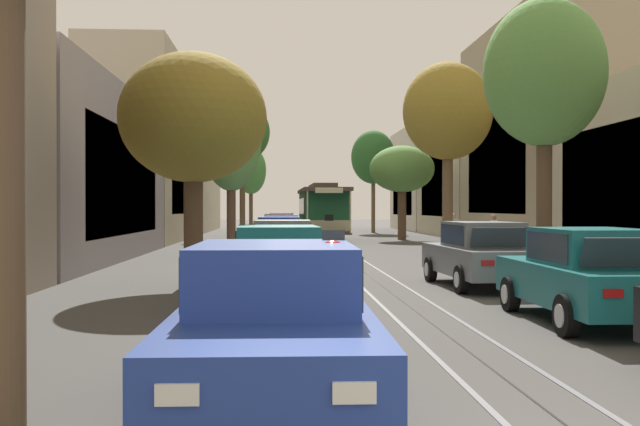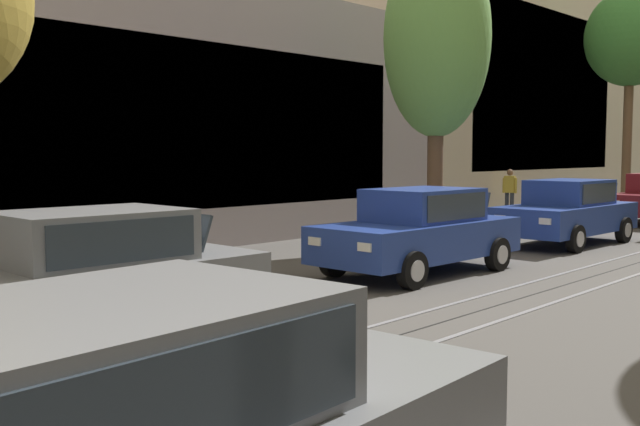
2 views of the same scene
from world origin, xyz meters
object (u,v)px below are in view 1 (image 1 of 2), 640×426
Objects in this scene: parked_car_teal_second_left at (278,268)px; parked_car_teal_second_right at (588,275)px; street_tree_kerb_left_second at (193,119)px; parked_car_grey_mid_right at (481,254)px; cable_car_trolley at (322,212)px; street_tree_kerb_right_mid at (448,112)px; parked_car_blue_near_left at (274,327)px; street_tree_kerb_left_far at (251,171)px; pedestrian_on_right_pavement at (494,232)px; street_tree_kerb_left_mid at (231,136)px; pedestrian_crossing_far at (189,226)px; street_tree_kerb_right_fourth at (402,170)px; street_tree_kerb_left_fourth at (242,133)px; street_tree_kerb_right_second at (544,75)px; parked_car_blue_fourth_left at (279,238)px; parked_car_grey_mid_left at (283,249)px; parked_car_blue_fifth_left at (282,232)px; parked_car_teal_far_left at (281,225)px; motorcycle_with_rider at (333,312)px; parked_car_maroon_sixth_left at (279,228)px; street_tree_kerb_right_far at (373,157)px; pedestrian_on_left_pavement at (454,229)px.

parked_car_teal_second_right is at bearing -18.17° from parked_car_teal_second_left.
parked_car_grey_mid_right is at bearing -7.17° from street_tree_kerb_left_second.
parked_car_teal_second_right is at bearing -85.06° from cable_car_trolley.
parked_car_blue_near_left is at bearing -107.16° from street_tree_kerb_right_mid.
pedestrian_on_right_pavement is at bearing -68.01° from street_tree_kerb_left_far.
street_tree_kerb_left_mid reaches higher than pedestrian_crossing_far.
parked_car_blue_near_left is 0.78× the size of street_tree_kerb_right_fourth.
street_tree_kerb_left_fourth is at bearing 173.10° from cable_car_trolley.
street_tree_kerb_right_second is at bearing -90.53° from street_tree_kerb_right_fourth.
pedestrian_crossing_far reaches higher than parked_car_blue_fourth_left.
street_tree_kerb_left_mid reaches higher than parked_car_grey_mid_left.
pedestrian_on_right_pavement is at bearing -8.60° from street_tree_kerb_left_mid.
street_tree_kerb_right_mid is (6.95, -2.69, 5.11)m from parked_car_blue_fifth_left.
street_tree_kerb_left_far is (-7.00, 37.68, 3.91)m from parked_car_grey_mid_right.
parked_car_grey_mid_left is 12.15m from pedestrian_on_right_pavement.
parked_car_grey_mid_left is 4.30m from street_tree_kerb_left_second.
cable_car_trolley is at bearing 78.98° from street_tree_kerb_left_second.
parked_car_teal_second_left and parked_car_teal_far_left have the same top height.
street_tree_kerb_right_second is (7.03, -27.01, 4.71)m from parked_car_teal_far_left.
street_tree_kerb_right_second is 4.03× the size of motorcycle_with_rider.
pedestrian_crossing_far is (-2.66, -16.07, -3.78)m from street_tree_kerb_left_far.
parked_car_maroon_sixth_left is 0.60× the size of street_tree_kerb_left_mid.
parked_car_grey_mid_right is 0.78× the size of street_tree_kerb_right_fourth.
street_tree_kerb_right_second is (9.29, -35.76, 0.80)m from street_tree_kerb_left_far.
parked_car_teal_second_left is (0.02, 6.64, 0.00)m from parked_car_blue_near_left.
parked_car_blue_fifth_left is at bearing 89.55° from parked_car_teal_second_left.
parked_car_grey_mid_right is 5.58m from street_tree_kerb_right_second.
street_tree_kerb_right_second reaches higher than cable_car_trolley.
pedestrian_crossing_far is (-2.67, 20.74, -3.18)m from street_tree_kerb_left_second.
parked_car_grey_mid_right is at bearing 92.85° from parked_car_teal_second_right.
parked_car_blue_fourth_left is 0.67× the size of street_tree_kerb_left_far.
street_tree_kerb_left_far is 3.96× the size of pedestrian_crossing_far.
street_tree_kerb_right_second is (7.05, -0.53, 4.71)m from parked_car_grey_mid_left.
street_tree_kerb_left_second is at bearing -104.25° from street_tree_kerb_right_far.
street_tree_kerb_right_fourth is 0.62× the size of cable_car_trolley.
parked_car_blue_fourth_left is 1.01× the size of parked_car_maroon_sixth_left.
pedestrian_on_left_pavement is at bearing -65.99° from street_tree_kerb_left_far.
parked_car_teal_far_left is at bearing 89.66° from parked_car_blue_fourth_left.
parked_car_blue_fourth_left is at bearing 117.53° from parked_car_grey_mid_right.
parked_car_teal_second_left is 17.20m from pedestrian_on_right_pavement.
parked_car_blue_fourth_left is 0.76× the size of street_tree_kerb_left_second.
pedestrian_crossing_far is (-13.37, 10.45, 0.01)m from pedestrian_on_right_pavement.
parked_car_blue_fifth_left is at bearing -90.03° from parked_car_teal_far_left.
street_tree_kerb_left_far is 15.32m from street_tree_kerb_right_fourth.
parked_car_blue_near_left is 12.82m from parked_car_grey_mid_left.
parked_car_teal_far_left is 0.55× the size of street_tree_kerb_right_mid.
street_tree_kerb_right_second is 13.96m from pedestrian_on_left_pavement.
street_tree_kerb_left_mid is at bearing 130.13° from street_tree_kerb_right_second.
pedestrian_crossing_far is at bearing -156.69° from cable_car_trolley.
parked_car_teal_second_right is 20.71m from pedestrian_on_left_pavement.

